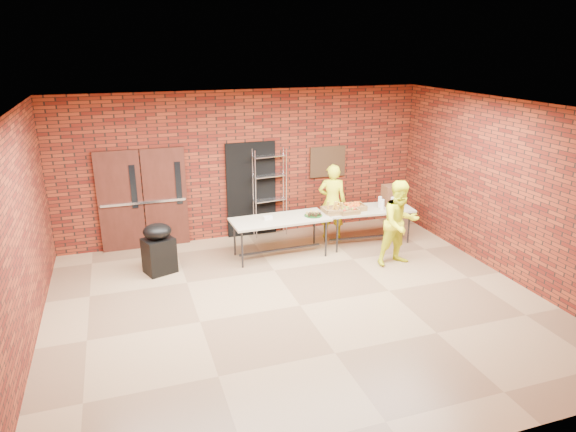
# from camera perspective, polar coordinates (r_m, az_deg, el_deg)

# --- Properties ---
(room) EXTENTS (8.08, 7.08, 3.28)m
(room) POSITION_cam_1_polar(r_m,az_deg,el_deg) (7.95, 1.44, 0.26)
(room) COLOR brown
(room) RESTS_ON ground
(double_doors) EXTENTS (1.78, 0.12, 2.10)m
(double_doors) POSITION_cam_1_polar(r_m,az_deg,el_deg) (10.97, -15.76, 1.79)
(double_doors) COLOR #461C14
(double_doors) RESTS_ON room
(dark_doorway) EXTENTS (1.10, 0.06, 2.10)m
(dark_doorway) POSITION_cam_1_polar(r_m,az_deg,el_deg) (11.31, -4.11, 2.95)
(dark_doorway) COLOR black
(dark_doorway) RESTS_ON room
(bronze_plaque) EXTENTS (0.85, 0.04, 0.70)m
(bronze_plaque) POSITION_cam_1_polar(r_m,az_deg,el_deg) (11.74, 4.43, 6.05)
(bronze_plaque) COLOR #382516
(bronze_plaque) RESTS_ON room
(wire_rack) EXTENTS (0.74, 0.32, 1.97)m
(wire_rack) POSITION_cam_1_polar(r_m,az_deg,el_deg) (11.29, -2.04, 2.61)
(wire_rack) COLOR silver
(wire_rack) RESTS_ON room
(table_left) EXTENTS (1.97, 0.88, 0.80)m
(table_left) POSITION_cam_1_polar(r_m,az_deg,el_deg) (10.21, -0.89, -0.63)
(table_left) COLOR #B9A98D
(table_left) RESTS_ON room
(table_right) EXTENTS (1.94, 0.95, 0.77)m
(table_right) POSITION_cam_1_polar(r_m,az_deg,el_deg) (11.04, 8.86, 0.51)
(table_right) COLOR #B9A98D
(table_right) RESTS_ON room
(basket_bananas) EXTENTS (0.48, 0.37, 0.15)m
(basket_bananas) POSITION_cam_1_polar(r_m,az_deg,el_deg) (10.62, 5.21, 0.66)
(basket_bananas) COLOR olive
(basket_bananas) RESTS_ON table_right
(basket_oranges) EXTENTS (0.46, 0.36, 0.14)m
(basket_oranges) POSITION_cam_1_polar(r_m,az_deg,el_deg) (10.87, 7.30, 1.01)
(basket_oranges) COLOR olive
(basket_oranges) RESTS_ON table_right
(basket_apples) EXTENTS (0.41, 0.32, 0.13)m
(basket_apples) POSITION_cam_1_polar(r_m,az_deg,el_deg) (10.64, 6.73, 0.59)
(basket_apples) COLOR olive
(basket_apples) RESTS_ON table_right
(muffin_tray) EXTENTS (0.36, 0.36, 0.09)m
(muffin_tray) POSITION_cam_1_polar(r_m,az_deg,el_deg) (10.35, 2.84, 0.25)
(muffin_tray) COLOR #124616
(muffin_tray) RESTS_ON table_left
(napkin_box) EXTENTS (0.17, 0.11, 0.06)m
(napkin_box) POSITION_cam_1_polar(r_m,az_deg,el_deg) (10.16, -2.24, -0.17)
(napkin_box) COLOR silver
(napkin_box) RESTS_ON table_left
(coffee_dispenser) EXTENTS (0.34, 0.30, 0.44)m
(coffee_dispenser) POSITION_cam_1_polar(r_m,az_deg,el_deg) (11.27, 11.37, 2.28)
(coffee_dispenser) COLOR #53321C
(coffee_dispenser) RESTS_ON table_right
(cup_stack_front) EXTENTS (0.08, 0.08, 0.23)m
(cup_stack_front) POSITION_cam_1_polar(r_m,az_deg,el_deg) (10.95, 10.44, 1.25)
(cup_stack_front) COLOR silver
(cup_stack_front) RESTS_ON table_right
(cup_stack_mid) EXTENTS (0.09, 0.09, 0.26)m
(cup_stack_mid) POSITION_cam_1_polar(r_m,az_deg,el_deg) (11.01, 11.55, 1.38)
(cup_stack_mid) COLOR silver
(cup_stack_mid) RESTS_ON table_right
(cup_stack_back) EXTENTS (0.08, 0.08, 0.24)m
(cup_stack_back) POSITION_cam_1_polar(r_m,az_deg,el_deg) (11.12, 10.17, 1.56)
(cup_stack_back) COLOR silver
(cup_stack_back) RESTS_ON table_right
(covered_grill) EXTENTS (0.65, 0.60, 0.97)m
(covered_grill) POSITION_cam_1_polar(r_m,az_deg,el_deg) (9.86, -14.17, -3.49)
(covered_grill) COLOR black
(covered_grill) RESTS_ON room
(volunteer_woman) EXTENTS (0.71, 0.59, 1.66)m
(volunteer_woman) POSITION_cam_1_polar(r_m,az_deg,el_deg) (11.23, 4.92, 1.62)
(volunteer_woman) COLOR #F4FD1C
(volunteer_woman) RESTS_ON room
(volunteer_man) EXTENTS (0.86, 0.69, 1.67)m
(volunteer_man) POSITION_cam_1_polar(r_m,az_deg,el_deg) (10.05, 12.32, -0.78)
(volunteer_man) COLOR #F4FD1C
(volunteer_man) RESTS_ON room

